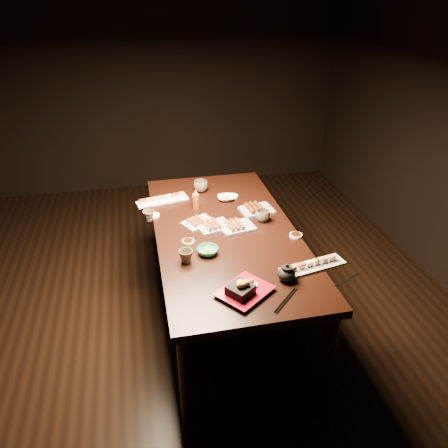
{
  "coord_description": "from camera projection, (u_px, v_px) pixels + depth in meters",
  "views": [
    {
      "loc": [
        -0.32,
        -2.41,
        2.18
      ],
      "look_at": [
        0.2,
        0.04,
        0.77
      ],
      "focal_mm": 35.0,
      "sensor_mm": 36.0,
      "label": 1
    }
  ],
  "objects": [
    {
      "name": "teacup_far_right",
      "position": [
        201.0,
        186.0,
        3.33
      ],
      "size": [
        0.11,
        0.11,
        0.08
      ],
      "primitive_type": "imported",
      "rotation": [
        0.0,
        0.0,
        0.07
      ],
      "color": "#4B443A",
      "rests_on": "dining_table"
    },
    {
      "name": "chopsticks_near",
      "position": [
        286.0,
        300.0,
        2.21
      ],
      "size": [
        0.18,
        0.18,
        0.01
      ],
      "primitive_type": null,
      "rotation": [
        0.0,
        0.0,
        0.78
      ],
      "color": "black",
      "rests_on": "dining_table"
    },
    {
      "name": "sauce_dish_nw",
      "position": [
        154.0,
        216.0,
        3.0
      ],
      "size": [
        0.1,
        0.1,
        0.01
      ],
      "primitive_type": "cylinder",
      "rotation": [
        0.0,
        0.0,
        0.28
      ],
      "color": "white",
      "rests_on": "dining_table"
    },
    {
      "name": "yakitori_plate_right",
      "position": [
        237.0,
        224.0,
        2.85
      ],
      "size": [
        0.24,
        0.19,
        0.06
      ],
      "primitive_type": null,
      "rotation": [
        0.0,
        0.0,
        0.18
      ],
      "color": "#828EB6",
      "rests_on": "dining_table"
    },
    {
      "name": "sauce_dish_se",
      "position": [
        296.0,
        235.0,
        2.77
      ],
      "size": [
        0.1,
        0.1,
        0.01
      ],
      "primitive_type": "cylinder",
      "rotation": [
        0.0,
        0.0,
        0.21
      ],
      "color": "white",
      "rests_on": "dining_table"
    },
    {
      "name": "tsukune_plate",
      "position": [
        257.0,
        207.0,
        3.06
      ],
      "size": [
        0.25,
        0.2,
        0.06
      ],
      "primitive_type": null,
      "rotation": [
        0.0,
        0.0,
        0.16
      ],
      "color": "#828EB6",
      "rests_on": "dining_table"
    },
    {
      "name": "teacup_mid_right",
      "position": [
        263.0,
        216.0,
        2.93
      ],
      "size": [
        0.12,
        0.12,
        0.08
      ],
      "primitive_type": "imported",
      "rotation": [
        0.0,
        0.0,
        0.32
      ],
      "color": "#4B443A",
      "rests_on": "dining_table"
    },
    {
      "name": "sauce_dish_west",
      "position": [
        188.0,
        242.0,
        2.7
      ],
      "size": [
        0.1,
        0.1,
        0.01
      ],
      "primitive_type": "cylinder",
      "rotation": [
        0.0,
        0.0,
        0.27
      ],
      "color": "white",
      "rests_on": "dining_table"
    },
    {
      "name": "dining_table",
      "position": [
        226.0,
        277.0,
        3.02
      ],
      "size": [
        1.36,
        1.98,
        0.75
      ],
      "primitive_type": "cube",
      "rotation": [
        0.0,
        0.0,
        0.28
      ],
      "color": "black",
      "rests_on": "ground"
    },
    {
      "name": "ground",
      "position": [
        198.0,
        321.0,
        3.18
      ],
      "size": [
        5.0,
        5.0,
        0.0
      ],
      "primitive_type": "plane",
      "color": "black",
      "rests_on": "ground"
    },
    {
      "name": "tempura_tray",
      "position": [
        245.0,
        286.0,
        2.24
      ],
      "size": [
        0.34,
        0.33,
        0.1
      ],
      "primitive_type": null,
      "rotation": [
        0.0,
        0.0,
        0.65
      ],
      "color": "black",
      "rests_on": "dining_table"
    },
    {
      "name": "sauce_dish_east",
      "position": [
        232.0,
        196.0,
        3.26
      ],
      "size": [
        0.1,
        0.1,
        0.02
      ],
      "primitive_type": "cylinder",
      "rotation": [
        0.0,
        0.0,
        0.21
      ],
      "color": "white",
      "rests_on": "dining_table"
    },
    {
      "name": "teacup_near_left",
      "position": [
        186.0,
        256.0,
        2.5
      ],
      "size": [
        0.1,
        0.1,
        0.08
      ],
      "primitive_type": "imported",
      "rotation": [
        0.0,
        0.0,
        0.27
      ],
      "color": "#4B443A",
      "rests_on": "dining_table"
    },
    {
      "name": "yakitori_plate_center",
      "position": [
        214.0,
        224.0,
        2.86
      ],
      "size": [
        0.24,
        0.2,
        0.05
      ],
      "primitive_type": null,
      "rotation": [
        0.0,
        0.0,
        0.26
      ],
      "color": "#828EB6",
      "rests_on": "dining_table"
    },
    {
      "name": "sushi_platter_far",
      "position": [
        162.0,
        199.0,
        3.19
      ],
      "size": [
        0.39,
        0.18,
        0.05
      ],
      "primitive_type": null,
      "rotation": [
        0.0,
        0.0,
        3.35
      ],
      "color": "white",
      "rests_on": "dining_table"
    },
    {
      "name": "edamame_bowl_cream",
      "position": [
        226.0,
        198.0,
        3.22
      ],
      "size": [
        0.12,
        0.12,
        0.03
      ],
      "primitive_type": "imported",
      "rotation": [
        0.0,
        0.0,
        -0.02
      ],
      "color": "#C0B99D",
      "rests_on": "dining_table"
    },
    {
      "name": "yakitori_plate_left",
      "position": [
        198.0,
        220.0,
        2.9
      ],
      "size": [
        0.25,
        0.22,
        0.05
      ],
      "primitive_type": null,
      "rotation": [
        0.0,
        0.0,
        0.48
      ],
      "color": "#828EB6",
      "rests_on": "dining_table"
    },
    {
      "name": "sushi_platter_near",
      "position": [
        313.0,
        264.0,
        2.46
      ],
      "size": [
        0.4,
        0.18,
        0.05
      ],
      "primitive_type": null,
      "rotation": [
        0.0,
        0.0,
        0.2
      ],
      "color": "white",
      "rests_on": "dining_table"
    },
    {
      "name": "edamame_bowl_green",
      "position": [
        208.0,
        251.0,
        2.58
      ],
      "size": [
        0.14,
        0.14,
        0.04
      ],
      "primitive_type": "imported",
      "rotation": [
        0.0,
        0.0,
        0.12
      ],
      "color": "#2C896A",
      "rests_on": "dining_table"
    },
    {
      "name": "teapot",
      "position": [
        286.0,
        272.0,
        2.34
      ],
      "size": [
        0.16,
        0.16,
        0.1
      ],
      "primitive_type": null,
      "rotation": [
        0.0,
        0.0,
        0.42
      ],
      "color": "black",
      "rests_on": "dining_table"
    },
    {
      "name": "teacup_far_left",
      "position": [
        149.0,
        216.0,
        2.93
      ],
      "size": [
        0.1,
        0.1,
        0.07
      ],
      "primitive_type": "imported",
      "rotation": [
        0.0,
        0.0,
        0.29
      ],
      "color": "#4B443A",
      "rests_on": "dining_table"
    },
    {
      "name": "condiment_bottle",
      "position": [
        196.0,
        199.0,
        3.07
      ],
      "size": [
        0.07,
        0.07,
        0.15
      ],
      "primitive_type": "cylinder",
      "rotation": [
        0.0,
        0.0,
        0.65
      ],
      "color": "maroon",
      "rests_on": "dining_table"
    },
    {
      "name": "chopsticks_se",
      "position": [
        348.0,
        280.0,
        2.36
      ],
      "size": [
        0.19,
        0.1,
        0.01
      ],
      "primitive_type": null,
      "rotation": [
        0.0,
        0.0,
        0.43
      ],
      "color": "black",
      "rests_on": "dining_table"
    }
  ]
}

